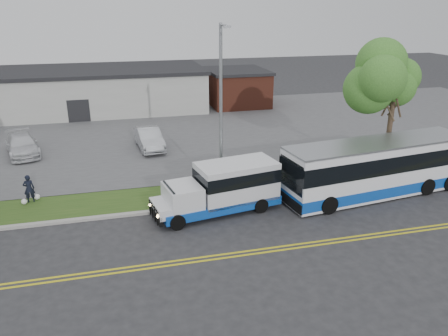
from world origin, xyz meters
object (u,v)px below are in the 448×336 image
object	(u,v)px
tree_east	(396,80)
pedestrian	(29,189)
parked_car_b	(22,145)
transit_bus	(377,168)
parked_car_a	(149,139)
streetlight_near	(221,106)
shuttle_bus	(225,186)

from	to	relation	value
tree_east	pedestrian	bearing A→B (deg)	177.36
pedestrian	parked_car_b	size ratio (longest dim) A/B	0.32
transit_bus	parked_car_b	size ratio (longest dim) A/B	2.35
parked_car_a	parked_car_b	world-z (taller)	parked_car_a
streetlight_near	pedestrian	xyz separation A→B (m)	(-10.69, 1.27, -4.33)
parked_car_b	shuttle_bus	bearing A→B (deg)	-61.47
parked_car_a	pedestrian	bearing A→B (deg)	-137.56
tree_east	shuttle_bus	bearing A→B (deg)	-167.54
tree_east	parked_car_a	xyz separation A→B (m)	(-14.34, 9.18, -5.32)
transit_bus	shuttle_bus	bearing A→B (deg)	172.66
streetlight_near	pedestrian	size ratio (longest dim) A/B	5.91
streetlight_near	shuttle_bus	xyz separation A→B (m)	(-0.35, -2.23, -3.83)
tree_east	shuttle_bus	xyz separation A→B (m)	(-11.35, -2.51, -4.80)
streetlight_near	parked_car_b	world-z (taller)	streetlight_near
pedestrian	tree_east	bearing A→B (deg)	169.52
pedestrian	streetlight_near	bearing A→B (deg)	165.37
streetlight_near	pedestrian	world-z (taller)	streetlight_near
parked_car_b	pedestrian	bearing A→B (deg)	-94.10
transit_bus	streetlight_near	bearing A→B (deg)	158.35
parked_car_a	parked_car_b	bearing A→B (deg)	168.98
pedestrian	parked_car_a	bearing A→B (deg)	-139.79
streetlight_near	parked_car_a	distance (m)	10.93
transit_bus	parked_car_a	world-z (taller)	transit_bus
parked_car_a	shuttle_bus	bearing A→B (deg)	-81.23
transit_bus	parked_car_a	size ratio (longest dim) A/B	2.48
shuttle_bus	parked_car_b	distance (m)	17.51
transit_bus	parked_car_b	bearing A→B (deg)	142.12
tree_east	parked_car_a	distance (m)	17.84
shuttle_bus	parked_car_b	world-z (taller)	shuttle_bus
tree_east	transit_bus	xyz separation A→B (m)	(-2.24, -2.50, -4.58)
transit_bus	pedestrian	xyz separation A→B (m)	(-19.45, 3.50, -0.72)
parked_car_a	streetlight_near	bearing A→B (deg)	-76.12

